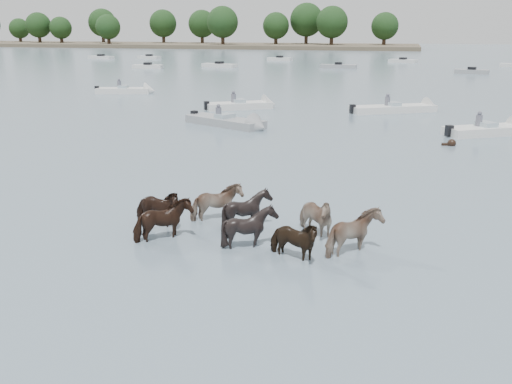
# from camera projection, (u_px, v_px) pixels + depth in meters

# --- Properties ---
(ground) EXTENTS (400.00, 400.00, 0.00)m
(ground) POSITION_uv_depth(u_px,v_px,m) (152.00, 264.00, 14.59)
(ground) COLOR #4D616F
(ground) RESTS_ON ground
(shoreline) EXTENTS (160.00, 30.00, 1.00)m
(shoreline) POSITION_uv_depth(u_px,v_px,m) (145.00, 45.00, 170.48)
(shoreline) COLOR #4C4233
(shoreline) RESTS_ON ground
(pony_herd) EXTENTS (7.68, 3.91, 1.43)m
(pony_herd) POSITION_uv_depth(u_px,v_px,m) (247.00, 221.00, 16.28)
(pony_herd) COLOR black
(pony_herd) RESTS_ON ground
(swimming_pony) EXTENTS (0.72, 0.44, 0.44)m
(swimming_pony) POSITION_uv_depth(u_px,v_px,m) (451.00, 144.00, 29.05)
(swimming_pony) COLOR black
(swimming_pony) RESTS_ON ground
(motorboat_a) EXTENTS (5.38, 4.14, 1.92)m
(motorboat_a) POSITION_uv_depth(u_px,v_px,m) (249.00, 105.00, 42.18)
(motorboat_a) COLOR silver
(motorboat_a) RESTS_ON ground
(motorboat_b) EXTENTS (6.05, 4.13, 1.92)m
(motorboat_b) POSITION_uv_depth(u_px,v_px,m) (234.00, 123.00, 34.40)
(motorboat_b) COLOR gray
(motorboat_b) RESTS_ON ground
(motorboat_c) EXTENTS (6.61, 4.60, 1.92)m
(motorboat_c) POSITION_uv_depth(u_px,v_px,m) (403.00, 109.00, 40.53)
(motorboat_c) COLOR silver
(motorboat_c) RESTS_ON ground
(motorboat_d) EXTENTS (5.30, 4.07, 1.92)m
(motorboat_d) POSITION_uv_depth(u_px,v_px,m) (496.00, 130.00, 32.16)
(motorboat_d) COLOR silver
(motorboat_d) RESTS_ON ground
(motorboat_f) EXTENTS (5.56, 2.85, 1.92)m
(motorboat_f) POSITION_uv_depth(u_px,v_px,m) (132.00, 91.00, 51.78)
(motorboat_f) COLOR silver
(motorboat_f) RESTS_ON ground
(distant_flotilla) EXTENTS (102.58, 29.81, 0.93)m
(distant_flotilla) POSITION_uv_depth(u_px,v_px,m) (373.00, 65.00, 85.86)
(distant_flotilla) COLOR silver
(distant_flotilla) RESTS_ON ground
(treeline) EXTENTS (149.61, 22.48, 12.42)m
(treeline) POSITION_uv_depth(u_px,v_px,m) (151.00, 24.00, 169.72)
(treeline) COLOR #382619
(treeline) RESTS_ON ground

